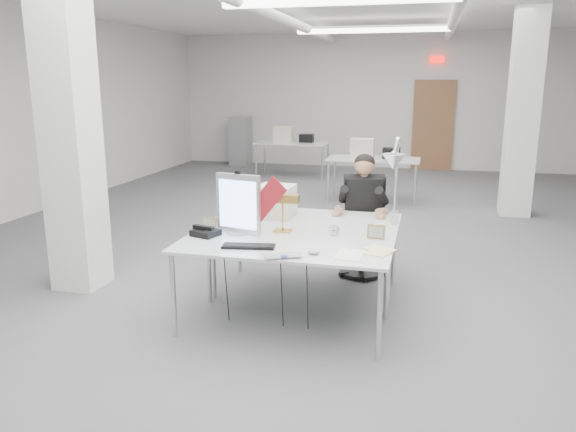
{
  "coord_description": "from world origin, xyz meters",
  "views": [
    {
      "loc": [
        1.13,
        -6.86,
        2.08
      ],
      "look_at": [
        -0.09,
        -2.0,
        0.87
      ],
      "focal_mm": 35.0,
      "sensor_mm": 36.0,
      "label": 1
    }
  ],
  "objects_px": {
    "beige_monitor": "(276,201)",
    "monitor": "(238,204)",
    "desk_phone": "(206,233)",
    "laptop": "(284,258)",
    "seated_person": "(363,196)",
    "desk_main": "(284,245)",
    "office_chair": "(363,223)",
    "architect_lamp": "(395,176)",
    "bankers_lamp": "(283,211)"
  },
  "relations": [
    {
      "from": "beige_monitor",
      "to": "architect_lamp",
      "type": "distance_m",
      "value": 1.23
    },
    {
      "from": "bankers_lamp",
      "to": "architect_lamp",
      "type": "xyz_separation_m",
      "value": [
        0.96,
        0.28,
        0.31
      ]
    },
    {
      "from": "monitor",
      "to": "desk_phone",
      "type": "xyz_separation_m",
      "value": [
        -0.26,
        -0.15,
        -0.24
      ]
    },
    {
      "from": "monitor",
      "to": "seated_person",
      "type": "bearing_deg",
      "value": 64.62
    },
    {
      "from": "office_chair",
      "to": "architect_lamp",
      "type": "xyz_separation_m",
      "value": [
        0.36,
        -0.87,
        0.67
      ]
    },
    {
      "from": "office_chair",
      "to": "laptop",
      "type": "relative_size",
      "value": 4.01
    },
    {
      "from": "beige_monitor",
      "to": "seated_person",
      "type": "bearing_deg",
      "value": 38.54
    },
    {
      "from": "architect_lamp",
      "to": "seated_person",
      "type": "bearing_deg",
      "value": 124.47
    },
    {
      "from": "office_chair",
      "to": "monitor",
      "type": "xyz_separation_m",
      "value": [
        -0.96,
        -1.29,
        0.44
      ]
    },
    {
      "from": "monitor",
      "to": "bankers_lamp",
      "type": "relative_size",
      "value": 1.42
    },
    {
      "from": "laptop",
      "to": "desk_phone",
      "type": "distance_m",
      "value": 0.97
    },
    {
      "from": "seated_person",
      "to": "office_chair",
      "type": "bearing_deg",
      "value": 77.38
    },
    {
      "from": "bankers_lamp",
      "to": "desk_phone",
      "type": "height_order",
      "value": "bankers_lamp"
    },
    {
      "from": "seated_person",
      "to": "architect_lamp",
      "type": "xyz_separation_m",
      "value": [
        0.36,
        -0.82,
        0.35
      ]
    },
    {
      "from": "monitor",
      "to": "laptop",
      "type": "xyz_separation_m",
      "value": [
        0.58,
        -0.64,
        -0.26
      ]
    },
    {
      "from": "beige_monitor",
      "to": "desk_phone",
      "type": "bearing_deg",
      "value": -115.23
    },
    {
      "from": "office_chair",
      "to": "seated_person",
      "type": "height_order",
      "value": "seated_person"
    },
    {
      "from": "monitor",
      "to": "architect_lamp",
      "type": "relative_size",
      "value": 0.54
    },
    {
      "from": "seated_person",
      "to": "desk_phone",
      "type": "distance_m",
      "value": 1.86
    },
    {
      "from": "bankers_lamp",
      "to": "beige_monitor",
      "type": "bearing_deg",
      "value": 108.3
    },
    {
      "from": "seated_person",
      "to": "bankers_lamp",
      "type": "height_order",
      "value": "seated_person"
    },
    {
      "from": "desk_main",
      "to": "desk_phone",
      "type": "height_order",
      "value": "desk_phone"
    },
    {
      "from": "laptop",
      "to": "architect_lamp",
      "type": "xyz_separation_m",
      "value": [
        0.74,
        1.06,
        0.49
      ]
    },
    {
      "from": "beige_monitor",
      "to": "monitor",
      "type": "bearing_deg",
      "value": -101.88
    },
    {
      "from": "desk_main",
      "to": "laptop",
      "type": "bearing_deg",
      "value": -75.32
    },
    {
      "from": "desk_phone",
      "to": "architect_lamp",
      "type": "xyz_separation_m",
      "value": [
        1.58,
        0.58,
        0.47
      ]
    },
    {
      "from": "office_chair",
      "to": "laptop",
      "type": "xyz_separation_m",
      "value": [
        -0.38,
        -1.93,
        0.18
      ]
    },
    {
      "from": "seated_person",
      "to": "laptop",
      "type": "distance_m",
      "value": 1.92
    },
    {
      "from": "seated_person",
      "to": "beige_monitor",
      "type": "bearing_deg",
      "value": -156.36
    },
    {
      "from": "desk_main",
      "to": "monitor",
      "type": "bearing_deg",
      "value": 153.99
    },
    {
      "from": "desk_phone",
      "to": "office_chair",
      "type": "bearing_deg",
      "value": 67.85
    },
    {
      "from": "office_chair",
      "to": "monitor",
      "type": "bearing_deg",
      "value": -139.28
    },
    {
      "from": "monitor",
      "to": "laptop",
      "type": "relative_size",
      "value": 1.82
    },
    {
      "from": "monitor",
      "to": "laptop",
      "type": "bearing_deg",
      "value": -35.24
    },
    {
      "from": "desk_main",
      "to": "monitor",
      "type": "relative_size",
      "value": 3.37
    },
    {
      "from": "office_chair",
      "to": "beige_monitor",
      "type": "height_order",
      "value": "office_chair"
    },
    {
      "from": "office_chair",
      "to": "seated_person",
      "type": "relative_size",
      "value": 1.41
    },
    {
      "from": "monitor",
      "to": "bankers_lamp",
      "type": "bearing_deg",
      "value": 34.37
    },
    {
      "from": "monitor",
      "to": "desk_phone",
      "type": "bearing_deg",
      "value": -136.93
    },
    {
      "from": "bankers_lamp",
      "to": "architect_lamp",
      "type": "relative_size",
      "value": 0.38
    },
    {
      "from": "bankers_lamp",
      "to": "desk_phone",
      "type": "distance_m",
      "value": 0.71
    },
    {
      "from": "desk_main",
      "to": "desk_phone",
      "type": "relative_size",
      "value": 8.41
    },
    {
      "from": "laptop",
      "to": "desk_phone",
      "type": "bearing_deg",
      "value": 124.04
    },
    {
      "from": "office_chair",
      "to": "desk_phone",
      "type": "bearing_deg",
      "value": -142.76
    },
    {
      "from": "seated_person",
      "to": "laptop",
      "type": "xyz_separation_m",
      "value": [
        -0.38,
        -1.88,
        -0.13
      ]
    },
    {
      "from": "desk_phone",
      "to": "beige_monitor",
      "type": "height_order",
      "value": "beige_monitor"
    },
    {
      "from": "seated_person",
      "to": "bankers_lamp",
      "type": "xyz_separation_m",
      "value": [
        -0.6,
        -1.1,
        0.04
      ]
    },
    {
      "from": "office_chair",
      "to": "laptop",
      "type": "height_order",
      "value": "office_chair"
    },
    {
      "from": "desk_phone",
      "to": "laptop",
      "type": "bearing_deg",
      "value": -12.08
    },
    {
      "from": "desk_main",
      "to": "office_chair",
      "type": "xyz_separation_m",
      "value": [
        0.49,
        1.53,
        -0.16
      ]
    }
  ]
}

